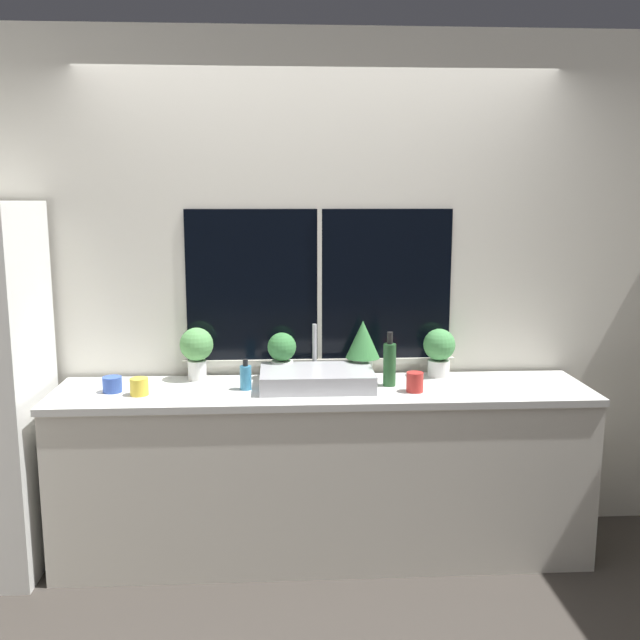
# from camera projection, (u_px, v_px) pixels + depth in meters

# --- Properties ---
(ground_plane) EXTENTS (14.00, 14.00, 0.00)m
(ground_plane) POSITION_uv_depth(u_px,v_px,m) (326.00, 580.00, 3.47)
(ground_plane) COLOR #38332D
(wall_back) EXTENTS (8.00, 0.09, 2.70)m
(wall_back) POSITION_uv_depth(u_px,v_px,m) (319.00, 289.00, 3.86)
(wall_back) COLOR silver
(wall_back) RESTS_ON ground_plane
(counter) EXTENTS (2.70, 0.58, 0.89)m
(counter) POSITION_uv_depth(u_px,v_px,m) (323.00, 471.00, 3.67)
(counter) COLOR silver
(counter) RESTS_ON ground_plane
(sink) EXTENTS (0.57, 0.42, 0.29)m
(sink) POSITION_uv_depth(u_px,v_px,m) (317.00, 378.00, 3.61)
(sink) COLOR #ADADB2
(sink) RESTS_ON counter
(potted_plant_far_left) EXTENTS (0.18, 0.18, 0.28)m
(potted_plant_far_left) POSITION_uv_depth(u_px,v_px,m) (197.00, 348.00, 3.74)
(potted_plant_far_left) COLOR white
(potted_plant_far_left) RESTS_ON counter
(potted_plant_center_left) EXTENTS (0.15, 0.15, 0.25)m
(potted_plant_center_left) POSITION_uv_depth(u_px,v_px,m) (282.00, 353.00, 3.77)
(potted_plant_center_left) COLOR white
(potted_plant_center_left) RESTS_ON counter
(potted_plant_center_right) EXTENTS (0.18, 0.18, 0.31)m
(potted_plant_center_right) POSITION_uv_depth(u_px,v_px,m) (363.00, 344.00, 3.78)
(potted_plant_center_right) COLOR white
(potted_plant_center_right) RESTS_ON counter
(potted_plant_far_right) EXTENTS (0.17, 0.17, 0.26)m
(potted_plant_far_right) POSITION_uv_depth(u_px,v_px,m) (439.00, 349.00, 3.81)
(potted_plant_far_right) COLOR white
(potted_plant_far_right) RESTS_ON counter
(soap_bottle) EXTENTS (0.06, 0.06, 0.15)m
(soap_bottle) POSITION_uv_depth(u_px,v_px,m) (246.00, 377.00, 3.56)
(soap_bottle) COLOR teal
(soap_bottle) RESTS_ON counter
(bottle_tall) EXTENTS (0.06, 0.06, 0.28)m
(bottle_tall) POSITION_uv_depth(u_px,v_px,m) (390.00, 363.00, 3.62)
(bottle_tall) COLOR #235128
(bottle_tall) RESTS_ON counter
(mug_yellow) EXTENTS (0.09, 0.09, 0.08)m
(mug_yellow) POSITION_uv_depth(u_px,v_px,m) (139.00, 387.00, 3.46)
(mug_yellow) COLOR gold
(mug_yellow) RESTS_ON counter
(mug_blue) EXTENTS (0.09, 0.09, 0.08)m
(mug_blue) POSITION_uv_depth(u_px,v_px,m) (112.00, 384.00, 3.52)
(mug_blue) COLOR #3351AD
(mug_blue) RESTS_ON counter
(mug_red) EXTENTS (0.08, 0.08, 0.10)m
(mug_red) POSITION_uv_depth(u_px,v_px,m) (415.00, 382.00, 3.52)
(mug_red) COLOR #B72D28
(mug_red) RESTS_ON counter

